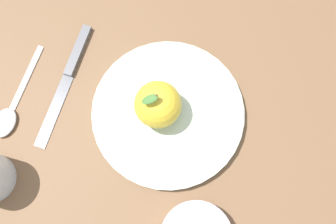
{
  "coord_description": "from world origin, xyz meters",
  "views": [
    {
      "loc": [
        0.02,
        0.13,
        0.57
      ],
      "look_at": [
        -0.04,
        0.01,
        0.02
      ],
      "focal_mm": 40.13,
      "sensor_mm": 36.0,
      "label": 1
    }
  ],
  "objects": [
    {
      "name": "apple",
      "position": [
        -0.03,
        0.0,
        0.05
      ],
      "size": [
        0.07,
        0.07,
        0.08
      ],
      "color": "gold",
      "rests_on": "dinner_plate"
    },
    {
      "name": "ground_plane",
      "position": [
        0.0,
        0.0,
        0.0
      ],
      "size": [
        2.4,
        2.4,
        0.0
      ],
      "primitive_type": "plane",
      "color": "brown"
    },
    {
      "name": "dinner_plate",
      "position": [
        -0.04,
        0.01,
        0.01
      ],
      "size": [
        0.23,
        0.23,
        0.02
      ],
      "color": "#B2C6B2",
      "rests_on": "ground_plane"
    },
    {
      "name": "spoon",
      "position": [
        0.18,
        -0.1,
        0.01
      ],
      "size": [
        0.13,
        0.13,
        0.01
      ],
      "color": "silver",
      "rests_on": "ground_plane"
    },
    {
      "name": "knife",
      "position": [
        0.08,
        -0.12,
        0.0
      ],
      "size": [
        0.15,
        0.17,
        0.01
      ],
      "color": "#59595E",
      "rests_on": "ground_plane"
    }
  ]
}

